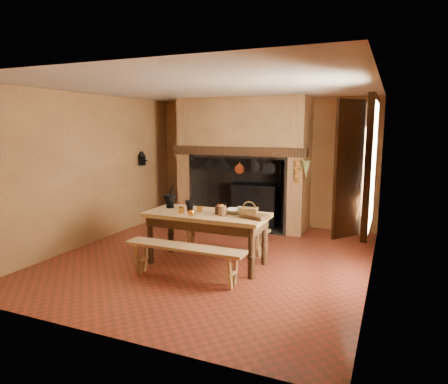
% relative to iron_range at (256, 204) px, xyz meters
% --- Properties ---
extents(floor, '(5.50, 5.50, 0.00)m').
position_rel_iron_range_xyz_m(floor, '(0.04, -2.45, -0.48)').
color(floor, maroon).
rests_on(floor, ground).
extents(ceiling, '(5.50, 5.50, 0.00)m').
position_rel_iron_range_xyz_m(ceiling, '(0.04, -2.45, 2.32)').
color(ceiling, silver).
rests_on(ceiling, back_wall).
extents(back_wall, '(5.00, 0.02, 2.80)m').
position_rel_iron_range_xyz_m(back_wall, '(0.04, 0.30, 0.92)').
color(back_wall, '#9C6E3E').
rests_on(back_wall, floor).
extents(wall_left, '(0.02, 5.50, 2.80)m').
position_rel_iron_range_xyz_m(wall_left, '(-2.46, -2.45, 0.92)').
color(wall_left, '#9C6E3E').
rests_on(wall_left, floor).
extents(wall_right, '(0.02, 5.50, 2.80)m').
position_rel_iron_range_xyz_m(wall_right, '(2.54, -2.45, 0.92)').
color(wall_right, '#9C6E3E').
rests_on(wall_right, floor).
extents(wall_front, '(5.00, 0.02, 2.80)m').
position_rel_iron_range_xyz_m(wall_front, '(0.04, -5.20, 0.92)').
color(wall_front, '#9C6E3E').
rests_on(wall_front, floor).
extents(chimney_breast, '(2.95, 0.96, 2.80)m').
position_rel_iron_range_xyz_m(chimney_breast, '(-0.26, -0.14, 1.33)').
color(chimney_breast, '#9C6E3E').
rests_on(chimney_breast, floor).
extents(iron_range, '(1.12, 0.55, 1.60)m').
position_rel_iron_range_xyz_m(iron_range, '(0.00, 0.00, 0.00)').
color(iron_range, black).
rests_on(iron_range, floor).
extents(hearth_pans, '(0.51, 0.62, 0.20)m').
position_rel_iron_range_xyz_m(hearth_pans, '(-1.01, -0.23, -0.39)').
color(hearth_pans, gold).
rests_on(hearth_pans, floor).
extents(hanging_pans, '(1.92, 0.29, 0.27)m').
position_rel_iron_range_xyz_m(hanging_pans, '(-0.30, -0.64, 0.88)').
color(hanging_pans, black).
rests_on(hanging_pans, chimney_breast).
extents(onion_string, '(0.12, 0.10, 0.46)m').
position_rel_iron_range_xyz_m(onion_string, '(1.04, -0.66, 0.85)').
color(onion_string, '#9A601C').
rests_on(onion_string, chimney_breast).
extents(herb_bunch, '(0.20, 0.20, 0.35)m').
position_rel_iron_range_xyz_m(herb_bunch, '(1.22, -0.66, 0.90)').
color(herb_bunch, brown).
rests_on(herb_bunch, chimney_breast).
extents(window, '(0.39, 1.75, 1.76)m').
position_rel_iron_range_xyz_m(window, '(2.39, -2.85, 1.22)').
color(window, white).
rests_on(window, wall_right).
extents(wall_coffee_mill, '(0.23, 0.16, 0.31)m').
position_rel_iron_range_xyz_m(wall_coffee_mill, '(-2.38, -0.90, 1.03)').
color(wall_coffee_mill, black).
rests_on(wall_coffee_mill, wall_left).
extents(work_table, '(1.94, 0.86, 0.84)m').
position_rel_iron_range_xyz_m(work_table, '(0.09, -2.73, 0.22)').
color(work_table, '#B17E51').
rests_on(work_table, floor).
extents(bench_front, '(1.82, 0.32, 0.51)m').
position_rel_iron_range_xyz_m(bench_front, '(0.09, -3.49, -0.10)').
color(bench_front, '#B17E51').
rests_on(bench_front, floor).
extents(bench_back, '(1.62, 0.28, 0.46)m').
position_rel_iron_range_xyz_m(bench_back, '(0.09, -2.04, -0.14)').
color(bench_back, '#B17E51').
rests_on(bench_back, floor).
extents(mortar_large, '(0.22, 0.22, 0.38)m').
position_rel_iron_range_xyz_m(mortar_large, '(-0.65, -2.61, 0.48)').
color(mortar_large, black).
rests_on(mortar_large, work_table).
extents(mortar_small, '(0.16, 0.16, 0.28)m').
position_rel_iron_range_xyz_m(mortar_small, '(-0.24, -2.68, 0.45)').
color(mortar_small, black).
rests_on(mortar_small, work_table).
extents(coffee_grinder, '(0.18, 0.14, 0.20)m').
position_rel_iron_range_xyz_m(coffee_grinder, '(0.33, -2.73, 0.43)').
color(coffee_grinder, '#342010').
rests_on(coffee_grinder, work_table).
extents(brass_mug_a, '(0.11, 0.11, 0.10)m').
position_rel_iron_range_xyz_m(brass_mug_a, '(-0.27, -2.92, 0.41)').
color(brass_mug_a, gold).
rests_on(brass_mug_a, work_table).
extents(brass_mug_b, '(0.10, 0.10, 0.10)m').
position_rel_iron_range_xyz_m(brass_mug_b, '(-0.05, -2.71, 0.41)').
color(brass_mug_b, gold).
rests_on(brass_mug_b, work_table).
extents(mixing_bowl, '(0.32, 0.32, 0.07)m').
position_rel_iron_range_xyz_m(mixing_bowl, '(0.52, -2.59, 0.39)').
color(mixing_bowl, '#BCB591').
rests_on(mixing_bowl, work_table).
extents(stoneware_crock, '(0.13, 0.13, 0.15)m').
position_rel_iron_range_xyz_m(stoneware_crock, '(0.39, -2.81, 0.43)').
color(stoneware_crock, brown).
rests_on(stoneware_crock, work_table).
extents(glass_jar, '(0.08, 0.08, 0.13)m').
position_rel_iron_range_xyz_m(glass_jar, '(0.62, -2.64, 0.42)').
color(glass_jar, beige).
rests_on(glass_jar, work_table).
extents(wicker_basket, '(0.28, 0.22, 0.24)m').
position_rel_iron_range_xyz_m(wicker_basket, '(0.80, -2.76, 0.44)').
color(wicker_basket, '#533319').
rests_on(wicker_basket, work_table).
extents(wooden_tray, '(0.41, 0.35, 0.06)m').
position_rel_iron_range_xyz_m(wooden_tray, '(0.93, -2.79, 0.39)').
color(wooden_tray, '#342010').
rests_on(wooden_tray, work_table).
extents(brass_cup, '(0.12, 0.12, 0.09)m').
position_rel_iron_range_xyz_m(brass_cup, '(-0.03, -3.03, 0.40)').
color(brass_cup, gold).
rests_on(brass_cup, work_table).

